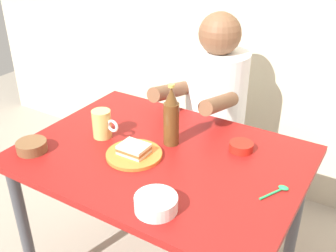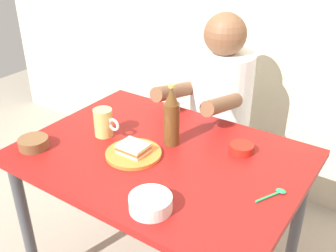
{
  "view_description": "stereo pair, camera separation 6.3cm",
  "coord_description": "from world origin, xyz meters",
  "px_view_note": "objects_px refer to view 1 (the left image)",
  "views": [
    {
      "loc": [
        0.71,
        -1.11,
        1.57
      ],
      "look_at": [
        0.0,
        0.05,
        0.84
      ],
      "focal_mm": 42.12,
      "sensor_mm": 36.0,
      "label": 1
    },
    {
      "loc": [
        0.77,
        -1.08,
        1.57
      ],
      "look_at": [
        0.0,
        0.05,
        0.84
      ],
      "focal_mm": 42.12,
      "sensor_mm": 36.0,
      "label": 2
    }
  ],
  "objects_px": {
    "person_seated": "(215,91)",
    "sandwich": "(134,149)",
    "stool": "(212,158)",
    "beer_bottle": "(171,118)",
    "sambal_bowl_red": "(241,146)",
    "beer_mug": "(102,124)",
    "plate_orange": "(134,154)",
    "dining_table": "(162,173)"
  },
  "relations": [
    {
      "from": "sambal_bowl_red",
      "to": "sandwich",
      "type": "bearing_deg",
      "value": -142.71
    },
    {
      "from": "sandwich",
      "to": "beer_mug",
      "type": "bearing_deg",
      "value": 164.34
    },
    {
      "from": "plate_orange",
      "to": "sandwich",
      "type": "distance_m",
      "value": 0.02
    },
    {
      "from": "stool",
      "to": "beer_bottle",
      "type": "xyz_separation_m",
      "value": [
        0.05,
        -0.54,
        0.51
      ]
    },
    {
      "from": "stool",
      "to": "beer_bottle",
      "type": "height_order",
      "value": "beer_bottle"
    },
    {
      "from": "dining_table",
      "to": "beer_mug",
      "type": "relative_size",
      "value": 8.73
    },
    {
      "from": "sandwich",
      "to": "stool",
      "type": "bearing_deg",
      "value": 88.38
    },
    {
      "from": "sandwich",
      "to": "sambal_bowl_red",
      "type": "distance_m",
      "value": 0.43
    },
    {
      "from": "stool",
      "to": "sandwich",
      "type": "bearing_deg",
      "value": -91.62
    },
    {
      "from": "stool",
      "to": "person_seated",
      "type": "bearing_deg",
      "value": -90.0
    },
    {
      "from": "person_seated",
      "to": "beer_mug",
      "type": "xyz_separation_m",
      "value": [
        -0.22,
        -0.63,
        0.03
      ]
    },
    {
      "from": "plate_orange",
      "to": "beer_bottle",
      "type": "relative_size",
      "value": 0.84
    },
    {
      "from": "beer_mug",
      "to": "beer_bottle",
      "type": "height_order",
      "value": "beer_bottle"
    },
    {
      "from": "dining_table",
      "to": "person_seated",
      "type": "distance_m",
      "value": 0.63
    },
    {
      "from": "stool",
      "to": "sambal_bowl_red",
      "type": "bearing_deg",
      "value": -54.24
    },
    {
      "from": "person_seated",
      "to": "sandwich",
      "type": "distance_m",
      "value": 0.69
    },
    {
      "from": "plate_orange",
      "to": "beer_mug",
      "type": "xyz_separation_m",
      "value": [
        -0.2,
        0.06,
        0.05
      ]
    },
    {
      "from": "beer_bottle",
      "to": "sandwich",
      "type": "bearing_deg",
      "value": -114.56
    },
    {
      "from": "stool",
      "to": "sambal_bowl_red",
      "type": "relative_size",
      "value": 4.69
    },
    {
      "from": "beer_bottle",
      "to": "stool",
      "type": "bearing_deg",
      "value": 95.57
    },
    {
      "from": "stool",
      "to": "person_seated",
      "type": "xyz_separation_m",
      "value": [
        0.0,
        -0.01,
        0.42
      ]
    },
    {
      "from": "dining_table",
      "to": "sandwich",
      "type": "relative_size",
      "value": 10.0
    },
    {
      "from": "sambal_bowl_red",
      "to": "stool",
      "type": "bearing_deg",
      "value": 125.76
    },
    {
      "from": "stool",
      "to": "sambal_bowl_red",
      "type": "distance_m",
      "value": 0.68
    },
    {
      "from": "person_seated",
      "to": "beer_bottle",
      "type": "bearing_deg",
      "value": -84.32
    },
    {
      "from": "sandwich",
      "to": "sambal_bowl_red",
      "type": "height_order",
      "value": "sandwich"
    },
    {
      "from": "beer_bottle",
      "to": "plate_orange",
      "type": "bearing_deg",
      "value": -114.56
    },
    {
      "from": "plate_orange",
      "to": "sambal_bowl_red",
      "type": "relative_size",
      "value": 2.29
    },
    {
      "from": "stool",
      "to": "person_seated",
      "type": "relative_size",
      "value": 0.63
    },
    {
      "from": "person_seated",
      "to": "plate_orange",
      "type": "relative_size",
      "value": 3.27
    },
    {
      "from": "sandwich",
      "to": "plate_orange",
      "type": "bearing_deg",
      "value": 0.0
    },
    {
      "from": "dining_table",
      "to": "stool",
      "type": "relative_size",
      "value": 2.44
    },
    {
      "from": "person_seated",
      "to": "beer_bottle",
      "type": "height_order",
      "value": "person_seated"
    },
    {
      "from": "person_seated",
      "to": "sambal_bowl_red",
      "type": "xyz_separation_m",
      "value": [
        0.32,
        -0.43,
        -0.01
      ]
    },
    {
      "from": "plate_orange",
      "to": "sambal_bowl_red",
      "type": "distance_m",
      "value": 0.43
    },
    {
      "from": "stool",
      "to": "sandwich",
      "type": "distance_m",
      "value": 0.82
    },
    {
      "from": "person_seated",
      "to": "beer_mug",
      "type": "bearing_deg",
      "value": -109.3
    },
    {
      "from": "dining_table",
      "to": "sambal_bowl_red",
      "type": "distance_m",
      "value": 0.34
    },
    {
      "from": "dining_table",
      "to": "plate_orange",
      "type": "relative_size",
      "value": 5.0
    },
    {
      "from": "person_seated",
      "to": "sandwich",
      "type": "relative_size",
      "value": 6.54
    },
    {
      "from": "sandwich",
      "to": "beer_mug",
      "type": "height_order",
      "value": "beer_mug"
    },
    {
      "from": "beer_mug",
      "to": "sambal_bowl_red",
      "type": "distance_m",
      "value": 0.58
    }
  ]
}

